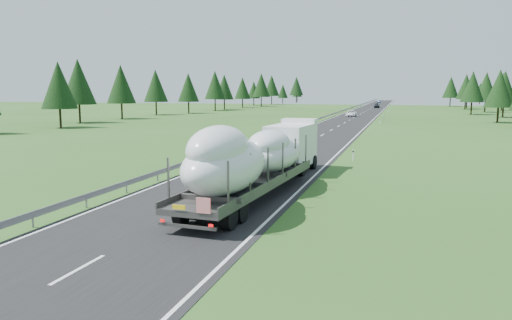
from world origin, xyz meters
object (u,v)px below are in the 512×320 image
(distant_van, at_px, (351,114))
(distant_car_blue, at_px, (379,102))
(boat_truck, at_px, (259,155))
(distant_car_dark, at_px, (377,106))
(highway_sign, at_px, (384,114))

(distant_van, xyz_separation_m, distant_car_blue, (0.41, 124.03, -0.00))
(boat_truck, distance_m, distant_van, 90.33)
(distant_car_dark, bearing_deg, distant_car_blue, 89.87)
(highway_sign, bearing_deg, boat_truck, -94.02)
(highway_sign, height_order, distant_car_blue, highway_sign)
(highway_sign, height_order, boat_truck, boat_truck)
(distant_van, bearing_deg, distant_car_blue, 89.02)
(boat_truck, bearing_deg, distant_car_blue, 90.87)
(highway_sign, height_order, distant_van, highway_sign)
(distant_van, distance_m, distant_car_dark, 60.03)
(distant_van, bearing_deg, boat_truck, -88.46)
(highway_sign, bearing_deg, distant_car_blue, 93.06)
(highway_sign, relative_size, boat_truck, 0.12)
(distant_van, distance_m, distant_car_blue, 124.03)
(highway_sign, xyz_separation_m, distant_car_blue, (-7.91, 148.09, -1.11))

